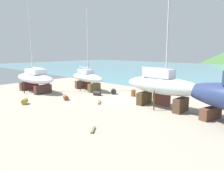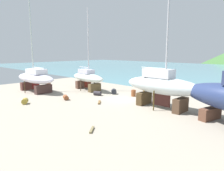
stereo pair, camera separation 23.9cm
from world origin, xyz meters
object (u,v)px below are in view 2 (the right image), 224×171
object	(u,v)px
sailboat_far_slipway	(35,78)
barrel_ochre	(25,101)
worker	(145,90)
barrel_rust_near	(48,84)
barrel_tipped_left	(78,83)
barrel_by_slipway	(133,93)
barrel_rust_mid	(66,97)
sailboat_large_starboard	(161,86)
barrel_tar_black	(97,93)
barrel_rust_far	(114,92)
sailboat_small_center	(87,78)

from	to	relation	value
sailboat_far_slipway	barrel_ochre	distance (m)	7.42
worker	barrel_ochre	bearing A→B (deg)	-12.56
barrel_rust_near	barrel_tipped_left	size ratio (longest dim) A/B	1.05
barrel_by_slipway	barrel_tipped_left	size ratio (longest dim) A/B	1.10
sailboat_far_slipway	barrel_rust_mid	world-z (taller)	sailboat_far_slipway
sailboat_large_starboard	barrel_tipped_left	xyz separation A→B (m)	(-17.35, 2.69, -1.90)
barrel_rust_near	barrel_by_slipway	bearing A→B (deg)	11.11
sailboat_large_starboard	barrel_tar_black	xyz separation A→B (m)	(-9.03, -0.41, -2.00)
sailboat_large_starboard	barrel_tar_black	world-z (taller)	sailboat_large_starboard
barrel_rust_far	barrel_by_slipway	world-z (taller)	barrel_by_slipway
worker	barrel_tipped_left	size ratio (longest dim) A/B	2.28
barrel_ochre	barrel_rust_far	world-z (taller)	barrel_rust_far
sailboat_small_center	barrel_ochre	distance (m)	10.28
sailboat_small_center	barrel_rust_mid	world-z (taller)	sailboat_small_center
barrel_ochre	barrel_by_slipway	size ratio (longest dim) A/B	0.96
sailboat_far_slipway	barrel_tar_black	distance (m)	9.44
sailboat_far_slipway	barrel_rust_far	world-z (taller)	sailboat_far_slipway
sailboat_far_slipway	barrel_rust_mid	bearing A→B (deg)	179.07
sailboat_small_center	worker	distance (m)	9.01
barrel_tar_black	barrel_by_slipway	bearing A→B (deg)	37.24
barrel_by_slipway	sailboat_far_slipway	bearing A→B (deg)	-149.37
worker	barrel_tar_black	xyz separation A→B (m)	(-4.76, -3.67, -0.61)
sailboat_far_slipway	barrel_tipped_left	bearing A→B (deg)	-90.75
sailboat_far_slipway	barrel_rust_mid	distance (m)	7.62
barrel_rust_far	barrel_rust_near	bearing A→B (deg)	-169.60
barrel_rust_near	barrel_rust_far	bearing A→B (deg)	10.40
barrel_rust_near	barrel_rust_far	xyz separation A→B (m)	(13.00, 2.39, 0.06)
sailboat_far_slipway	barrel_rust_far	bearing A→B (deg)	-146.52
barrel_rust_near	barrel_by_slipway	distance (m)	16.05
worker	barrel_rust_far	world-z (taller)	worker
barrel_rust_far	barrel_tipped_left	xyz separation A→B (m)	(-9.26, 1.02, 0.04)
barrel_by_slipway	barrel_rust_mid	xyz separation A→B (m)	(-4.50, -7.03, -0.14)
worker	barrel_tar_black	bearing A→B (deg)	-34.58
sailboat_far_slipway	barrel_tar_black	world-z (taller)	sailboat_far_slipway
worker	barrel_ochre	world-z (taller)	worker
barrel_ochre	sailboat_large_starboard	bearing A→B (deg)	37.88
barrel_rust_far	barrel_by_slipway	distance (m)	2.83
barrel_by_slipway	barrel_rust_mid	distance (m)	8.35
sailboat_far_slipway	barrel_rust_mid	size ratio (longest dim) A/B	14.33
worker	sailboat_large_starboard	bearing A→B (deg)	70.55
sailboat_far_slipway	worker	world-z (taller)	sailboat_far_slipway
barrel_ochre	barrel_rust_far	xyz separation A→B (m)	(3.26, 10.51, 0.03)
barrel_tar_black	barrel_tipped_left	world-z (taller)	barrel_tipped_left
sailboat_small_center	barrel_rust_far	bearing A→B (deg)	13.83
worker	barrel_ochre	xyz separation A→B (m)	(-7.09, -12.09, -0.59)
barrel_rust_far	barrel_tipped_left	bearing A→B (deg)	173.74
sailboat_large_starboard	barrel_rust_mid	distance (m)	11.08
sailboat_large_starboard	barrel_rust_near	bearing A→B (deg)	-176.94
barrel_ochre	barrel_rust_near	world-z (taller)	barrel_ochre
sailboat_large_starboard	sailboat_small_center	distance (m)	13.06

